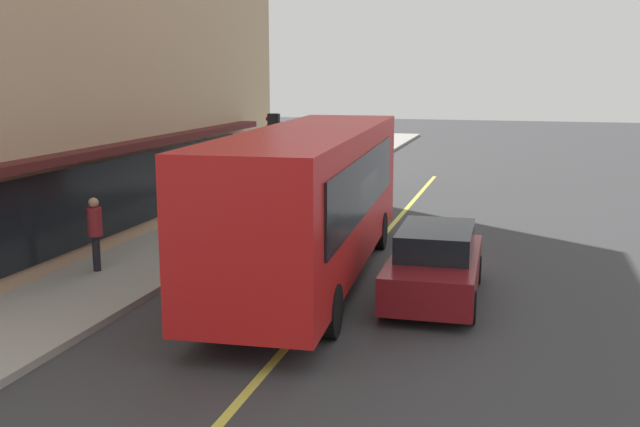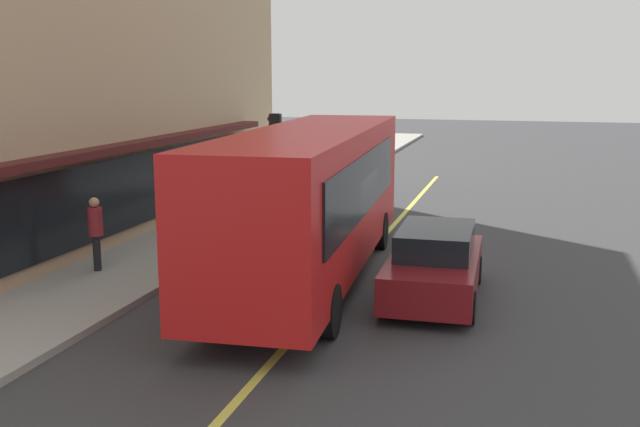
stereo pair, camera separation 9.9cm
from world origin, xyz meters
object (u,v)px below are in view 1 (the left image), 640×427
at_px(bus, 312,196).
at_px(car_maroon, 435,264).
at_px(pedestrian_mid_block, 95,227).
at_px(traffic_light, 274,137).

relative_size(bus, car_maroon, 2.59).
height_order(car_maroon, pedestrian_mid_block, pedestrian_mid_block).
height_order(bus, pedestrian_mid_block, bus).
xyz_separation_m(traffic_light, car_maroon, (-8.90, -6.59, -1.79)).
distance_m(bus, pedestrian_mid_block, 5.13).
bearing_deg(bus, traffic_light, 24.08).
relative_size(traffic_light, car_maroon, 0.74).
distance_m(traffic_light, car_maroon, 11.22).
xyz_separation_m(bus, pedestrian_mid_block, (-1.03, 4.96, -0.78)).
height_order(traffic_light, car_maroon, traffic_light).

